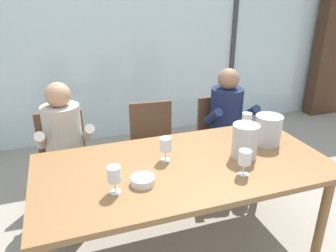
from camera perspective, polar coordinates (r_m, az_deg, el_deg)
name	(u,v)px	position (r m, az deg, el deg)	size (l,w,h in m)	color
ground	(148,181)	(3.48, -3.54, -9.68)	(14.00, 14.00, 0.00)	#9E9384
window_glass_panel	(117,39)	(4.24, -8.88, 14.83)	(7.26, 0.03, 2.60)	silver
window_mullion_right	(234,34)	(4.79, 11.46, 15.55)	(0.06, 0.06, 2.60)	#38383D
hillside_vineyard	(88,35)	(7.80, -13.82, 15.27)	(13.26, 2.40, 1.86)	#477A38
curtain_heavy_drape	(336,31)	(5.68, 27.37, 14.62)	(0.56, 0.20, 2.60)	#472D1E
dining_table	(184,173)	(2.32, 2.84, -8.26)	(2.06, 1.01, 0.74)	olive
chair_near_curtain	(62,153)	(3.11, -18.06, -4.59)	(0.46, 0.46, 0.86)	brown
chair_left_of_center	(153,140)	(3.20, -2.63, -2.53)	(0.48, 0.48, 0.86)	brown
chair_center	(220,132)	(3.42, 9.11, -1.09)	(0.45, 0.45, 0.86)	brown
person_beige_jumper	(65,143)	(2.88, -17.65, -2.90)	(0.48, 0.63, 1.18)	#B7AD9E
person_navy_polo	(229,121)	(3.27, 10.62, 0.90)	(0.49, 0.63, 1.18)	#192347
ice_bucket_primary	(268,129)	(2.64, 17.19, -0.57)	(0.21, 0.21, 0.24)	#B7B7BC
ice_bucket_secondary	(245,140)	(2.39, 13.38, -2.47)	(0.19, 0.19, 0.25)	#B7B7BC
tasting_bowl	(143,180)	(2.06, -4.44, -9.52)	(0.15, 0.15, 0.05)	silver
wine_glass_by_left_taster	(166,145)	(2.28, -0.42, -3.41)	(0.08, 0.08, 0.17)	silver
wine_glass_near_bucket	(247,119)	(2.81, 13.67, 1.13)	(0.08, 0.08, 0.17)	silver
wine_glass_center_pour	(114,175)	(1.95, -9.44, -8.56)	(0.08, 0.08, 0.17)	silver
wine_glass_by_right_taster	(245,158)	(2.17, 13.34, -5.56)	(0.08, 0.08, 0.17)	silver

